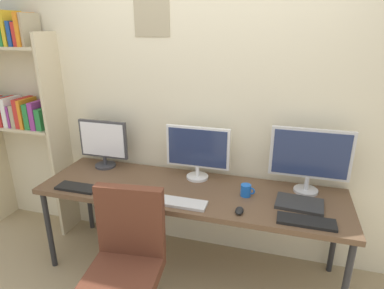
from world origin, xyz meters
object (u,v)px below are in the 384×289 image
object	(u,v)px
monitor_right	(310,157)
coffee_mug	(246,190)
keyboard_right	(306,221)
computer_mouse	(239,211)
bookshelf	(14,96)
keyboard_center	(181,203)
monitor_center	(198,150)
office_chair	(127,279)
desk	(190,195)
keyboard_left	(77,187)
laptop_closed	(299,204)
monitor_left	(103,142)

from	to	relation	value
monitor_right	coffee_mug	distance (m)	0.53
keyboard_right	computer_mouse	bearing A→B (deg)	179.78
bookshelf	computer_mouse	distance (m)	2.27
keyboard_center	coffee_mug	xyz separation A→B (m)	(0.42, 0.25, 0.04)
bookshelf	monitor_center	world-z (taller)	bookshelf
office_chair	keyboard_right	size ratio (longest dim) A/B	2.72
keyboard_center	computer_mouse	xyz separation A→B (m)	(0.41, 0.00, 0.01)
office_chair	desk	bearing A→B (deg)	71.06
desk	bookshelf	size ratio (longest dim) A/B	1.15
monitor_center	computer_mouse	world-z (taller)	monitor_center
office_chair	coffee_mug	bearing A→B (deg)	46.25
keyboard_left	keyboard_right	xyz separation A→B (m)	(1.68, 0.00, 0.00)
office_chair	keyboard_center	size ratio (longest dim) A/B	2.71
keyboard_center	office_chair	bearing A→B (deg)	-117.72
desk	coffee_mug	distance (m)	0.43
desk	monitor_right	bearing A→B (deg)	14.01
desk	monitor_right	world-z (taller)	monitor_right
monitor_center	keyboard_left	xyz separation A→B (m)	(-0.84, -0.44, -0.23)
monitor_right	bookshelf	bearing A→B (deg)	179.63
bookshelf	keyboard_right	world-z (taller)	bookshelf
monitor_right	keyboard_right	world-z (taller)	monitor_right
desk	monitor_center	distance (m)	0.36
desk	laptop_closed	distance (m)	0.80
bookshelf	computer_mouse	xyz separation A→B (m)	(2.15, -0.46, -0.57)
monitor_left	coffee_mug	size ratio (longest dim) A/B	4.17
keyboard_left	computer_mouse	world-z (taller)	computer_mouse
keyboard_center	laptop_closed	size ratio (longest dim) A/B	1.14
keyboard_left	coffee_mug	bearing A→B (deg)	11.08
keyboard_left	coffee_mug	xyz separation A→B (m)	(1.26, 0.25, 0.04)
office_chair	monitor_left	bearing A→B (deg)	125.47
monitor_right	coffee_mug	world-z (taller)	monitor_right
laptop_closed	monitor_center	bearing A→B (deg)	168.81
monitor_left	desk	bearing A→B (deg)	-14.00
laptop_closed	coffee_mug	xyz separation A→B (m)	(-0.38, 0.03, 0.03)
laptop_closed	office_chair	bearing A→B (deg)	-143.21
bookshelf	office_chair	world-z (taller)	bookshelf
keyboard_right	laptop_closed	bearing A→B (deg)	99.95
bookshelf	monitor_left	xyz separation A→B (m)	(0.89, -0.02, -0.36)
coffee_mug	office_chair	bearing A→B (deg)	-133.75
monitor_left	keyboard_left	bearing A→B (deg)	-88.57
desk	monitor_center	xyz separation A→B (m)	(0.00, 0.21, 0.29)
bookshelf	monitor_right	size ratio (longest dim) A/B	3.55
monitor_left	coffee_mug	world-z (taller)	monitor_left
bookshelf	laptop_closed	xyz separation A→B (m)	(2.54, -0.24, -0.57)
monitor_left	laptop_closed	world-z (taller)	monitor_left
monitor_left	computer_mouse	world-z (taller)	monitor_left
laptop_closed	bookshelf	bearing A→B (deg)	179.08
office_chair	keyboard_right	distance (m)	1.20
keyboard_left	monitor_left	bearing A→B (deg)	91.43
computer_mouse	monitor_right	bearing A→B (deg)	45.08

